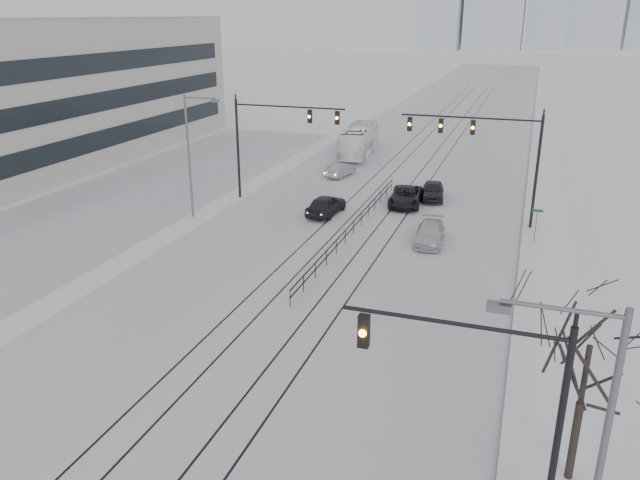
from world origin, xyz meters
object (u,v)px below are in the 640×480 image
Objects in this scene: sedan_sb_inner at (326,205)px; box_truck at (359,141)px; sedan_sb_outer at (341,170)px; bare_tree at (587,361)px; sedan_nb_front at (406,197)px; sedan_nb_far at (433,191)px; sedan_nb_right at (430,234)px; traffic_mast_near at (498,398)px.

box_truck is (-3.33, 21.29, 0.77)m from sedan_sb_inner.
box_truck is (-0.94, 9.66, 0.89)m from sedan_sb_outer.
box_truck reaches higher than sedan_sb_inner.
sedan_nb_front is at bearing 111.09° from bare_tree.
bare_tree is at bearing 107.73° from box_truck.
bare_tree is 31.35m from sedan_nb_front.
sedan_nb_far is 0.39× the size of box_truck.
sedan_nb_right is at bearing 110.79° from bare_tree.
bare_tree is (2.41, 3.00, -0.07)m from traffic_mast_near.
sedan_nb_right is at bearing -72.96° from sedan_nb_front.
traffic_mast_near reaches higher than sedan_nb_far.
bare_tree is 1.36× the size of sedan_nb_right.
sedan_sb_inner is 1.01× the size of sedan_nb_right.
sedan_nb_front is (5.19, 4.41, -0.06)m from sedan_sb_inner.
sedan_nb_front is 8.66m from sedan_nb_right.
sedan_nb_right is 10.44m from sedan_nb_far.
sedan_nb_far is at bearing 119.73° from box_truck.
sedan_nb_right is 0.40× the size of box_truck.
traffic_mast_near is 1.15× the size of bare_tree.
sedan_nb_front is at bearing -135.34° from sedan_nb_far.
box_truck is (-11.75, 24.91, 0.89)m from sedan_nb_right.
sedan_nb_far is (1.78, 2.31, 0.02)m from sedan_nb_front.
box_truck is at bearing -75.94° from sedan_sb_inner.
sedan_nb_far is (6.97, 6.72, -0.04)m from sedan_sb_inner.
bare_tree reaches higher than sedan_sb_inner.
sedan_nb_far is at bearing 101.54° from traffic_mast_near.
sedan_sb_inner is 9.68m from sedan_nb_far.
sedan_nb_right is (-5.56, 24.01, -3.91)m from traffic_mast_near.
sedan_nb_right is at bearing 109.73° from box_truck.
sedan_nb_front is (-11.20, 29.04, -3.77)m from bare_tree.
traffic_mast_near reaches higher than box_truck.
traffic_mast_near is at bearing -80.56° from sedan_nb_right.
sedan_sb_inner is (-16.39, 24.63, -3.72)m from bare_tree.
traffic_mast_near is 35.26m from sedan_nb_far.
sedan_sb_outer is (-2.39, 11.63, -0.12)m from sedan_sb_inner.
sedan_nb_front is (7.58, -7.22, 0.07)m from sedan_sb_outer.
traffic_mast_near is 1.55× the size of sedan_sb_inner.
sedan_sb_inner is 1.15× the size of sedan_sb_outer.
traffic_mast_near is 1.78× the size of sedan_sb_outer.
sedan_nb_far is (-1.45, 10.34, 0.08)m from sedan_nb_right.
sedan_sb_outer is at bearing 131.57° from sedan_nb_front.
sedan_nb_front is 2.91m from sedan_nb_far.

